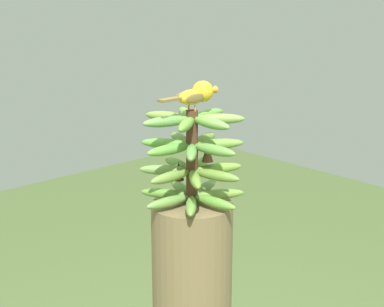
{
  "coord_description": "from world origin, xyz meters",
  "views": [
    {
      "loc": [
        -1.29,
        1.18,
        1.87
      ],
      "look_at": [
        0.0,
        0.0,
        1.39
      ],
      "focal_mm": 54.78,
      "sensor_mm": 36.0,
      "label": 1
    }
  ],
  "objects": [
    {
      "name": "banana_bunch",
      "position": [
        0.0,
        -0.0,
        1.38
      ],
      "size": [
        0.34,
        0.34,
        0.3
      ],
      "color": "#4C2D1E",
      "rests_on": "banana_tree"
    },
    {
      "name": "perched_bird",
      "position": [
        0.0,
        -0.02,
        1.58
      ],
      "size": [
        0.07,
        0.23,
        0.09
      ],
      "color": "#C68933",
      "rests_on": "banana_bunch"
    }
  ]
}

